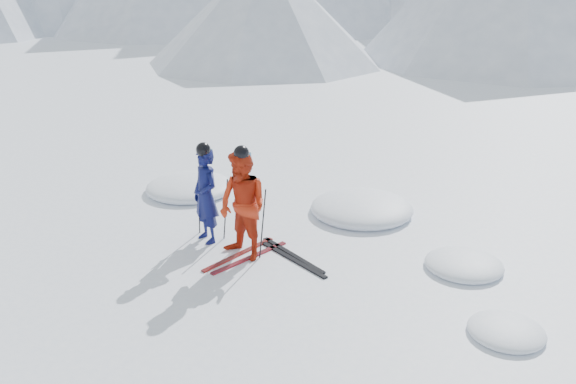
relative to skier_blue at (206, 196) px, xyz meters
The scene contains 12 objects.
ground 3.11m from the skier_blue, ahead, with size 160.00×160.00×0.00m, color white.
skier_blue is the anchor object (origin of this frame).
skier_red 0.99m from the skier_blue, 10.61° to the right, with size 0.93×0.73×1.92m, color red.
pole_blue_left 0.45m from the skier_blue, 153.43° to the left, with size 0.02×0.02×1.18m, color black.
pole_blue_right 0.46m from the skier_blue, 45.00° to the left, with size 0.02×0.02×1.18m, color black.
pole_red_left 0.72m from the skier_blue, ahead, with size 0.02×0.02×1.28m, color black.
pole_red_right 1.30m from the skier_blue, ahead, with size 0.02×0.02×1.28m, color black.
ski_worn_left 1.23m from the skier_blue, 12.07° to the right, with size 0.09×1.70×0.03m, color black.
ski_worn_right 1.41m from the skier_blue, ahead, with size 0.09×1.70×0.03m, color black.
ski_loose_a 1.91m from the skier_blue, 10.50° to the left, with size 0.09×1.70×0.03m, color black.
ski_loose_b 1.98m from the skier_blue, ahead, with size 0.09×1.70×0.03m, color black.
snow_lumps 2.44m from the skier_blue, 66.17° to the left, with size 8.97×4.48×0.46m.
Camera 1 is at (3.78, -7.84, 4.83)m, focal length 38.00 mm.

